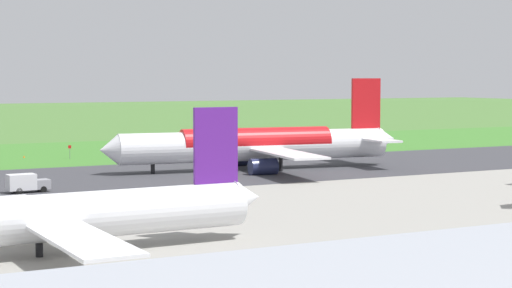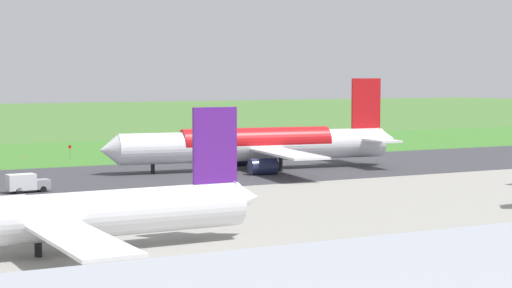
% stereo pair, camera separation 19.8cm
% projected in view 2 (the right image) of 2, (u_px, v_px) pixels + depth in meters
% --- Properties ---
extents(ground_plane, '(800.00, 800.00, 0.00)m').
position_uv_depth(ground_plane, '(185.00, 174.00, 145.74)').
color(ground_plane, '#477233').
extents(runway_asphalt, '(600.00, 38.94, 0.06)m').
position_uv_depth(runway_asphalt, '(185.00, 174.00, 145.74)').
color(runway_asphalt, '#38383D').
rests_on(runway_asphalt, ground).
extents(apron_concrete, '(440.00, 110.00, 0.05)m').
position_uv_depth(apron_concrete, '(358.00, 218.00, 100.33)').
color(apron_concrete, gray).
rests_on(apron_concrete, ground).
extents(grass_verge_foreground, '(600.00, 80.00, 0.04)m').
position_uv_depth(grass_verge_foreground, '(112.00, 155.00, 179.83)').
color(grass_verge_foreground, '#3C782B').
rests_on(grass_verge_foreground, ground).
extents(airliner_main, '(54.11, 44.41, 15.88)m').
position_uv_depth(airliner_main, '(258.00, 145.00, 151.63)').
color(airliner_main, white).
rests_on(airliner_main, ground).
extents(airliner_parked_mid, '(44.92, 36.68, 13.13)m').
position_uv_depth(airliner_parked_mid, '(41.00, 217.00, 78.29)').
color(airliner_parked_mid, white).
rests_on(airliner_parked_mid, ground).
extents(service_truck_baggage, '(5.93, 2.62, 2.65)m').
position_uv_depth(service_truck_baggage, '(26.00, 183.00, 121.86)').
color(service_truck_baggage, gray).
rests_on(service_truck_baggage, ground).
extents(no_stopping_sign, '(0.60, 0.10, 2.69)m').
position_uv_depth(no_stopping_sign, '(70.00, 151.00, 171.82)').
color(no_stopping_sign, slate).
rests_on(no_stopping_sign, ground).
extents(traffic_cone_orange, '(0.40, 0.40, 0.55)m').
position_uv_depth(traffic_cone_orange, '(24.00, 157.00, 174.20)').
color(traffic_cone_orange, orange).
rests_on(traffic_cone_orange, ground).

